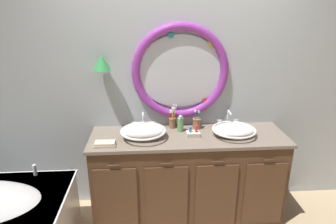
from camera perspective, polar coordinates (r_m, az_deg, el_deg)
back_wall_assembly at (r=3.04m, az=1.38°, el=5.14°), size 6.40×0.26×2.60m
vanity_counter at (r=3.11m, az=3.74°, el=-11.99°), size 1.89×0.61×0.90m
sink_basin_left at (r=2.82m, az=-4.75°, el=-3.64°), size 0.43×0.43×0.14m
sink_basin_right at (r=2.94m, az=12.47°, el=-3.33°), size 0.42×0.42×0.11m
faucet_set_left at (r=3.03m, az=-4.72°, el=-1.99°), size 0.24×0.12×0.17m
faucet_set_right at (r=3.13m, az=11.37°, el=-1.49°), size 0.22×0.14×0.18m
toothbrush_holder_left at (r=3.04m, az=0.83°, el=-1.89°), size 0.08×0.08×0.22m
toothbrush_holder_right at (r=3.04m, az=5.54°, el=-2.07°), size 0.09×0.09×0.20m
soap_dispenser at (r=2.95m, az=2.39°, el=-2.32°), size 0.06×0.07×0.17m
folded_hand_towel at (r=2.73m, az=-11.93°, el=-5.99°), size 0.19×0.11×0.04m
toiletry_basket at (r=2.87m, az=4.83°, el=-4.09°), size 0.13×0.10×0.11m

